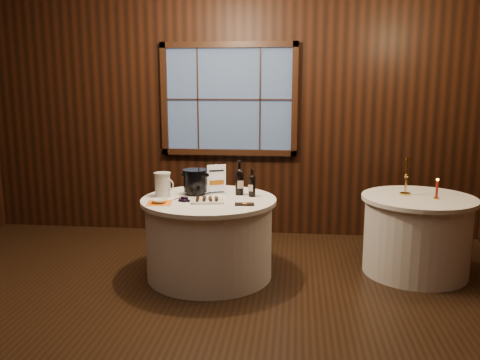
# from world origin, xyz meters

# --- Properties ---
(ground) EXTENTS (6.00, 6.00, 0.00)m
(ground) POSITION_xyz_m (0.00, 0.00, 0.00)
(ground) COLOR black
(ground) RESTS_ON ground
(back_wall) EXTENTS (6.00, 0.10, 3.00)m
(back_wall) POSITION_xyz_m (0.00, 2.48, 1.54)
(back_wall) COLOR black
(back_wall) RESTS_ON ground
(main_table) EXTENTS (1.28, 1.28, 0.77)m
(main_table) POSITION_xyz_m (0.00, 1.00, 0.39)
(main_table) COLOR silver
(main_table) RESTS_ON ground
(side_table) EXTENTS (1.08, 1.08, 0.77)m
(side_table) POSITION_xyz_m (2.00, 1.30, 0.39)
(side_table) COLOR silver
(side_table) RESTS_ON ground
(sign_stand) EXTENTS (0.18, 0.14, 0.30)m
(sign_stand) POSITION_xyz_m (0.04, 1.21, 0.87)
(sign_stand) COLOR #B0B0B7
(sign_stand) RESTS_ON main_table
(port_bottle_left) EXTENTS (0.08, 0.09, 0.34)m
(port_bottle_left) POSITION_xyz_m (0.27, 1.19, 0.92)
(port_bottle_left) COLOR black
(port_bottle_left) RESTS_ON main_table
(port_bottle_right) EXTENTS (0.07, 0.08, 0.28)m
(port_bottle_right) POSITION_xyz_m (0.40, 1.13, 0.89)
(port_bottle_right) COLOR black
(port_bottle_right) RESTS_ON main_table
(ice_bucket) EXTENTS (0.24, 0.24, 0.25)m
(ice_bucket) POSITION_xyz_m (-0.16, 1.16, 0.90)
(ice_bucket) COLOR black
(ice_bucket) RESTS_ON main_table
(chocolate_plate) EXTENTS (0.34, 0.26, 0.04)m
(chocolate_plate) POSITION_xyz_m (0.01, 0.85, 0.79)
(chocolate_plate) COLOR white
(chocolate_plate) RESTS_ON main_table
(chocolate_box) EXTENTS (0.18, 0.10, 0.01)m
(chocolate_box) POSITION_xyz_m (0.36, 0.78, 0.78)
(chocolate_box) COLOR black
(chocolate_box) RESTS_ON main_table
(grape_bunch) EXTENTS (0.19, 0.11, 0.04)m
(grape_bunch) POSITION_xyz_m (-0.20, 0.86, 0.79)
(grape_bunch) COLOR black
(grape_bunch) RESTS_ON main_table
(glass_pitcher) EXTENTS (0.21, 0.16, 0.23)m
(glass_pitcher) POSITION_xyz_m (-0.46, 1.05, 0.89)
(glass_pitcher) COLOR silver
(glass_pitcher) RESTS_ON main_table
(orange_napkin) EXTENTS (0.25, 0.25, 0.00)m
(orange_napkin) POSITION_xyz_m (-0.41, 0.76, 0.77)
(orange_napkin) COLOR orange
(orange_napkin) RESTS_ON main_table
(cracker_bowl) EXTENTS (0.15, 0.15, 0.03)m
(cracker_bowl) POSITION_xyz_m (-0.41, 0.76, 0.79)
(cracker_bowl) COLOR white
(cracker_bowl) RESTS_ON orange_napkin
(brass_candlestick) EXTENTS (0.10, 0.10, 0.37)m
(brass_candlestick) POSITION_xyz_m (1.88, 1.37, 0.90)
(brass_candlestick) COLOR gold
(brass_candlestick) RESTS_ON side_table
(red_candle) EXTENTS (0.05, 0.05, 0.20)m
(red_candle) POSITION_xyz_m (2.13, 1.21, 0.85)
(red_candle) COLOR gold
(red_candle) RESTS_ON side_table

